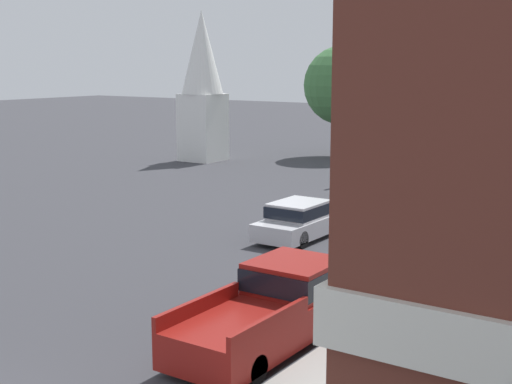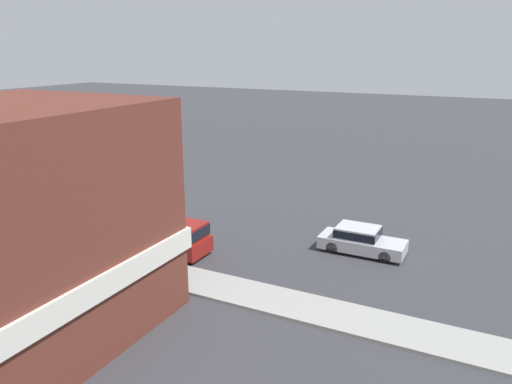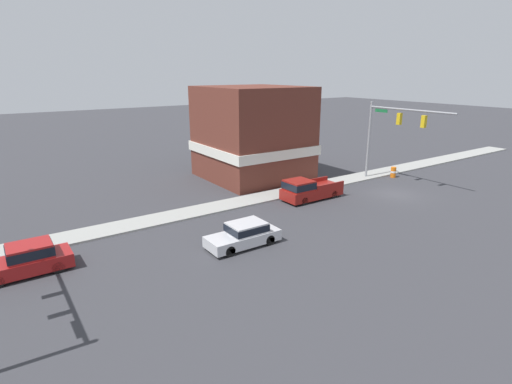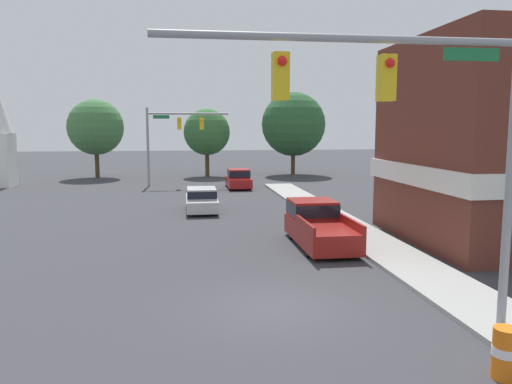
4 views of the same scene
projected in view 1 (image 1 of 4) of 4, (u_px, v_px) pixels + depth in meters
far_signal_assembly at (402, 96)px, 39.34m from camera, size 7.15×0.49×6.82m
car_lead at (301, 219)px, 27.51m from camera, size 1.86×4.63×1.47m
car_oncoming at (481, 184)px, 34.87m from camera, size 1.88×4.47×1.65m
pickup_truck_parked at (274, 306)px, 17.24m from camera, size 2.09×5.38×1.82m
church_steeple at (202, 83)px, 48.79m from camera, size 2.86×2.86×10.27m
backdrop_tree_left_far at (343, 85)px, 50.55m from camera, size 5.63×5.63×7.97m
backdrop_tree_left_mid at (503, 97)px, 44.21m from camera, size 4.83×4.83×7.06m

